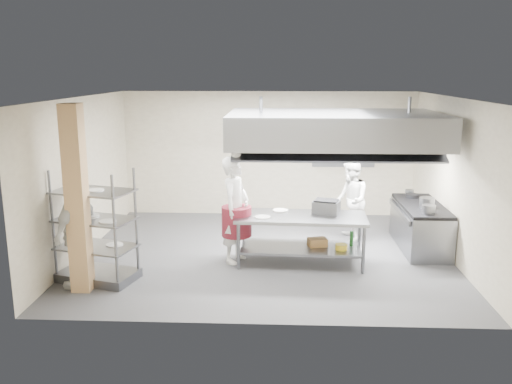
{
  "coord_description": "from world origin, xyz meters",
  "views": [
    {
      "loc": [
        0.27,
        -10.0,
        3.48
      ],
      "look_at": [
        -0.19,
        0.2,
        1.18
      ],
      "focal_mm": 38.0,
      "sensor_mm": 36.0,
      "label": 1
    }
  ],
  "objects_px": {
    "pass_rack": "(95,225)",
    "cooking_range": "(420,228)",
    "chef_line": "(351,201)",
    "chef_plating": "(77,232)",
    "island": "(301,240)",
    "stockpot": "(427,203)",
    "chef_head": "(235,210)",
    "griddle": "(326,207)"
  },
  "relations": [
    {
      "from": "island",
      "to": "chef_plating",
      "type": "distance_m",
      "value": 3.9
    },
    {
      "from": "chef_head",
      "to": "chef_plating",
      "type": "bearing_deg",
      "value": 137.22
    },
    {
      "from": "pass_rack",
      "to": "chef_head",
      "type": "bearing_deg",
      "value": 40.23
    },
    {
      "from": "cooking_range",
      "to": "chef_plating",
      "type": "xyz_separation_m",
      "value": [
        -6.08,
        -2.24,
        0.51
      ]
    },
    {
      "from": "pass_rack",
      "to": "cooking_range",
      "type": "relative_size",
      "value": 0.96
    },
    {
      "from": "chef_head",
      "to": "chef_plating",
      "type": "relative_size",
      "value": 1.05
    },
    {
      "from": "pass_rack",
      "to": "chef_line",
      "type": "distance_m",
      "value": 5.13
    },
    {
      "from": "island",
      "to": "cooking_range",
      "type": "height_order",
      "value": "island"
    },
    {
      "from": "cooking_range",
      "to": "chef_plating",
      "type": "height_order",
      "value": "chef_plating"
    },
    {
      "from": "pass_rack",
      "to": "stockpot",
      "type": "xyz_separation_m",
      "value": [
        5.9,
        1.69,
        0.04
      ]
    },
    {
      "from": "island",
      "to": "stockpot",
      "type": "height_order",
      "value": "stockpot"
    },
    {
      "from": "chef_line",
      "to": "griddle",
      "type": "xyz_separation_m",
      "value": [
        -0.6,
        -1.23,
        0.17
      ]
    },
    {
      "from": "chef_line",
      "to": "chef_plating",
      "type": "xyz_separation_m",
      "value": [
        -4.74,
        -2.67,
        0.08
      ]
    },
    {
      "from": "island",
      "to": "chef_line",
      "type": "relative_size",
      "value": 1.38
    },
    {
      "from": "cooking_range",
      "to": "griddle",
      "type": "xyz_separation_m",
      "value": [
        -1.95,
        -0.79,
        0.6
      ]
    },
    {
      "from": "chef_plating",
      "to": "chef_line",
      "type": "bearing_deg",
      "value": 133.13
    },
    {
      "from": "chef_line",
      "to": "island",
      "type": "bearing_deg",
      "value": -40.21
    },
    {
      "from": "chef_plating",
      "to": "stockpot",
      "type": "bearing_deg",
      "value": 121.63
    },
    {
      "from": "chef_head",
      "to": "chef_line",
      "type": "relative_size",
      "value": 1.15
    },
    {
      "from": "griddle",
      "to": "stockpot",
      "type": "height_order",
      "value": "griddle"
    },
    {
      "from": "chef_head",
      "to": "chef_line",
      "type": "xyz_separation_m",
      "value": [
        2.27,
        1.36,
        -0.13
      ]
    },
    {
      "from": "chef_plating",
      "to": "griddle",
      "type": "relative_size",
      "value": 4.02
    },
    {
      "from": "cooking_range",
      "to": "chef_head",
      "type": "distance_m",
      "value": 3.78
    },
    {
      "from": "pass_rack",
      "to": "cooking_range",
      "type": "xyz_separation_m",
      "value": [
        5.88,
        1.95,
        -0.54
      ]
    },
    {
      "from": "stockpot",
      "to": "cooking_range",
      "type": "bearing_deg",
      "value": 95.4
    },
    {
      "from": "chef_head",
      "to": "griddle",
      "type": "xyz_separation_m",
      "value": [
        1.67,
        0.13,
        0.04
      ]
    },
    {
      "from": "island",
      "to": "pass_rack",
      "type": "distance_m",
      "value": 3.63
    },
    {
      "from": "stockpot",
      "to": "island",
      "type": "bearing_deg",
      "value": -163.21
    },
    {
      "from": "pass_rack",
      "to": "chef_plating",
      "type": "relative_size",
      "value": 1.02
    },
    {
      "from": "island",
      "to": "chef_head",
      "type": "xyz_separation_m",
      "value": [
        -1.2,
        0.08,
        0.53
      ]
    },
    {
      "from": "cooking_range",
      "to": "griddle",
      "type": "relative_size",
      "value": 4.3
    },
    {
      "from": "island",
      "to": "chef_plating",
      "type": "relative_size",
      "value": 1.26
    },
    {
      "from": "pass_rack",
      "to": "chef_head",
      "type": "height_order",
      "value": "chef_head"
    },
    {
      "from": "cooking_range",
      "to": "chef_head",
      "type": "xyz_separation_m",
      "value": [
        -3.62,
        -0.92,
        0.57
      ]
    },
    {
      "from": "chef_plating",
      "to": "griddle",
      "type": "distance_m",
      "value": 4.38
    },
    {
      "from": "chef_head",
      "to": "stockpot",
      "type": "bearing_deg",
      "value": -60.67
    },
    {
      "from": "cooking_range",
      "to": "chef_line",
      "type": "xyz_separation_m",
      "value": [
        -1.34,
        0.43,
        0.44
      ]
    },
    {
      "from": "pass_rack",
      "to": "griddle",
      "type": "xyz_separation_m",
      "value": [
        3.93,
        1.16,
        0.07
      ]
    },
    {
      "from": "chef_head",
      "to": "stockpot",
      "type": "distance_m",
      "value": 3.7
    },
    {
      "from": "chef_head",
      "to": "chef_line",
      "type": "distance_m",
      "value": 2.65
    },
    {
      "from": "chef_line",
      "to": "chef_plating",
      "type": "relative_size",
      "value": 0.91
    },
    {
      "from": "griddle",
      "to": "stockpot",
      "type": "bearing_deg",
      "value": 32.71
    }
  ]
}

